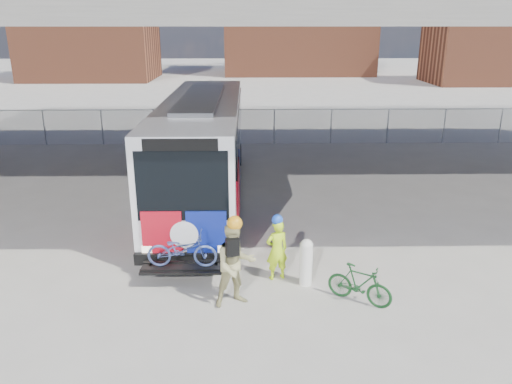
{
  "coord_description": "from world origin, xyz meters",
  "views": [
    {
      "loc": [
        -0.43,
        -13.88,
        6.05
      ],
      "look_at": [
        -0.19,
        -0.73,
        1.6
      ],
      "focal_mm": 35.0,
      "sensor_mm": 36.0,
      "label": 1
    }
  ],
  "objects_px": {
    "bollard": "(306,260)",
    "cyclist_tan": "(235,264)",
    "cyclist_hivis": "(277,248)",
    "bus": "(203,140)",
    "bike_parked": "(360,284)"
  },
  "relations": [
    {
      "from": "bollard",
      "to": "cyclist_tan",
      "type": "height_order",
      "value": "cyclist_tan"
    },
    {
      "from": "bollard",
      "to": "cyclist_hivis",
      "type": "distance_m",
      "value": 0.78
    },
    {
      "from": "cyclist_hivis",
      "to": "cyclist_tan",
      "type": "bearing_deg",
      "value": 30.42
    },
    {
      "from": "bus",
      "to": "cyclist_tan",
      "type": "bearing_deg",
      "value": -80.22
    },
    {
      "from": "bollard",
      "to": "bike_parked",
      "type": "distance_m",
      "value": 1.42
    },
    {
      "from": "bus",
      "to": "bollard",
      "type": "bearing_deg",
      "value": -65.79
    },
    {
      "from": "bollard",
      "to": "cyclist_hivis",
      "type": "xyz_separation_m",
      "value": [
        -0.69,
        0.3,
        0.19
      ]
    },
    {
      "from": "bus",
      "to": "cyclist_tan",
      "type": "distance_m",
      "value": 7.7
    },
    {
      "from": "bus",
      "to": "cyclist_hivis",
      "type": "distance_m",
      "value": 6.85
    },
    {
      "from": "cyclist_hivis",
      "to": "cyclist_tan",
      "type": "relative_size",
      "value": 0.8
    },
    {
      "from": "bus",
      "to": "bike_parked",
      "type": "bearing_deg",
      "value": -61.33
    },
    {
      "from": "bike_parked",
      "to": "cyclist_hivis",
      "type": "bearing_deg",
      "value": 89.94
    },
    {
      "from": "bus",
      "to": "bollard",
      "type": "height_order",
      "value": "bus"
    },
    {
      "from": "bus",
      "to": "bike_parked",
      "type": "xyz_separation_m",
      "value": [
        4.1,
        -7.5,
        -1.65
      ]
    },
    {
      "from": "bollard",
      "to": "cyclist_tan",
      "type": "bearing_deg",
      "value": -152.59
    }
  ]
}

